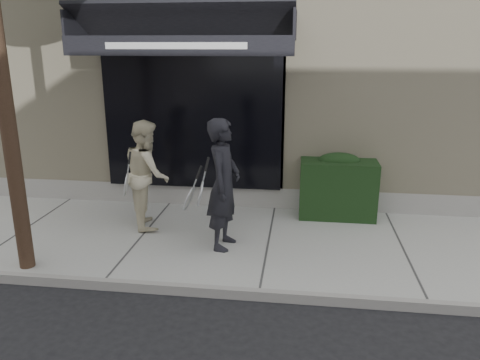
# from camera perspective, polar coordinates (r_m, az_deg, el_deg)

# --- Properties ---
(ground) EXTENTS (80.00, 80.00, 0.00)m
(ground) POSITION_cam_1_polar(r_m,az_deg,el_deg) (7.34, 3.50, -8.22)
(ground) COLOR black
(ground) RESTS_ON ground
(sidewalk) EXTENTS (20.00, 3.00, 0.12)m
(sidewalk) POSITION_cam_1_polar(r_m,az_deg,el_deg) (7.31, 3.50, -7.79)
(sidewalk) COLOR #9D9E98
(sidewalk) RESTS_ON ground
(curb) EXTENTS (20.00, 0.10, 0.14)m
(curb) POSITION_cam_1_polar(r_m,az_deg,el_deg) (5.93, 2.37, -13.77)
(curb) COLOR gray
(curb) RESTS_ON ground
(building_facade) EXTENTS (14.30, 8.04, 5.64)m
(building_facade) POSITION_cam_1_polar(r_m,az_deg,el_deg) (11.63, 5.55, 14.70)
(building_facade) COLOR beige
(building_facade) RESTS_ON ground
(hedge) EXTENTS (1.30, 0.70, 1.14)m
(hedge) POSITION_cam_1_polar(r_m,az_deg,el_deg) (8.29, 11.82, -0.76)
(hedge) COLOR black
(hedge) RESTS_ON sidewalk
(pedestrian_front) EXTENTS (0.83, 0.87, 1.93)m
(pedestrian_front) POSITION_cam_1_polar(r_m,az_deg,el_deg) (6.76, -2.03, -0.56)
(pedestrian_front) COLOR black
(pedestrian_front) RESTS_ON sidewalk
(pedestrian_back) EXTENTS (0.96, 1.05, 1.77)m
(pedestrian_back) POSITION_cam_1_polar(r_m,az_deg,el_deg) (7.75, -11.25, 0.73)
(pedestrian_back) COLOR beige
(pedestrian_back) RESTS_ON sidewalk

